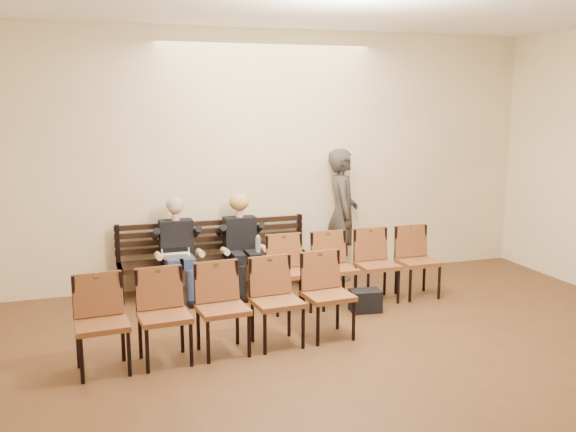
# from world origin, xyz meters

# --- Properties ---
(room_walls) EXTENTS (8.02, 10.01, 3.51)m
(room_walls) POSITION_xyz_m (0.00, 0.79, 2.54)
(room_walls) COLOR #FDE4B5
(room_walls) RESTS_ON ground
(bench) EXTENTS (2.60, 0.90, 0.45)m
(bench) POSITION_xyz_m (-0.82, 4.65, 0.23)
(bench) COLOR black
(bench) RESTS_ON ground
(seated_man) EXTENTS (0.53, 0.74, 1.28)m
(seated_man) POSITION_xyz_m (-1.35, 4.53, 0.64)
(seated_man) COLOR black
(seated_man) RESTS_ON ground
(seated_woman) EXTENTS (0.52, 0.73, 1.22)m
(seated_woman) POSITION_xyz_m (-0.49, 4.53, 0.61)
(seated_woman) COLOR black
(seated_woman) RESTS_ON ground
(laptop) EXTENTS (0.37, 0.30, 0.26)m
(laptop) POSITION_xyz_m (-1.38, 4.37, 0.58)
(laptop) COLOR silver
(laptop) RESTS_ON bench
(water_bottle) EXTENTS (0.07, 0.07, 0.23)m
(water_bottle) POSITION_xyz_m (-0.32, 4.31, 0.56)
(water_bottle) COLOR silver
(water_bottle) RESTS_ON bench
(bag) EXTENTS (0.39, 0.29, 0.27)m
(bag) POSITION_xyz_m (0.73, 3.24, 0.13)
(bag) COLOR black
(bag) RESTS_ON ground
(passerby) EXTENTS (0.73, 0.91, 2.16)m
(passerby) POSITION_xyz_m (1.05, 4.75, 1.08)
(passerby) COLOR #342F2A
(passerby) RESTS_ON ground
(chair_row_front) EXTENTS (2.26, 0.52, 0.93)m
(chair_row_front) POSITION_xyz_m (0.75, 3.58, 0.46)
(chair_row_front) COLOR brown
(chair_row_front) RESTS_ON ground
(chair_row_back) EXTENTS (2.89, 0.72, 0.93)m
(chair_row_back) POSITION_xyz_m (-1.20, 2.49, 0.47)
(chair_row_back) COLOR brown
(chair_row_back) RESTS_ON ground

